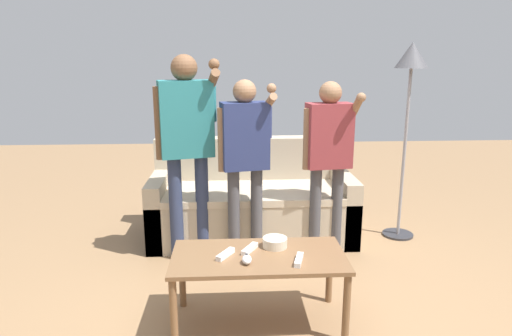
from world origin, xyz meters
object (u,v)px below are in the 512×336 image
(game_remote_wand_far, at_px, (225,254))
(player_right, at_px, (328,149))
(floor_lamp, at_px, (411,76))
(player_center, at_px, (245,149))
(couch, at_px, (252,203))
(snack_bowl, at_px, (275,242))
(player_left, at_px, (187,134))
(game_remote_wand_near, at_px, (299,260))
(coffee_table, at_px, (259,264))
(game_remote_nunchuk, at_px, (247,259))
(game_remote_wand_spare, at_px, (250,249))

(game_remote_wand_far, bearing_deg, player_right, 50.78)
(player_right, bearing_deg, floor_lamp, 24.13)
(player_center, relative_size, game_remote_wand_far, 9.44)
(couch, xyz_separation_m, floor_lamp, (1.36, -0.11, 1.16))
(snack_bowl, xyz_separation_m, player_left, (-0.61, 0.88, 0.55))
(player_center, relative_size, game_remote_wand_near, 8.88)
(player_left, distance_m, game_remote_wand_near, 1.44)
(coffee_table, distance_m, player_right, 1.28)
(floor_lamp, xyz_separation_m, player_right, (-0.76, -0.34, -0.56))
(floor_lamp, bearing_deg, couch, 175.42)
(player_right, xyz_separation_m, game_remote_wand_far, (-0.82, -1.01, -0.43))
(game_remote_wand_far, bearing_deg, floor_lamp, 40.40)
(player_left, relative_size, game_remote_wand_far, 10.64)
(game_remote_nunchuk, xyz_separation_m, game_remote_wand_far, (-0.12, 0.10, -0.01))
(player_left, relative_size, game_remote_wand_near, 10.02)
(couch, relative_size, player_left, 1.10)
(floor_lamp, xyz_separation_m, player_center, (-1.44, -0.39, -0.55))
(coffee_table, relative_size, player_right, 0.73)
(player_left, bearing_deg, snack_bowl, -55.04)
(coffee_table, height_order, game_remote_wand_spare, game_remote_wand_spare)
(snack_bowl, bearing_deg, floor_lamp, 43.82)
(floor_lamp, relative_size, player_right, 1.21)
(coffee_table, distance_m, floor_lamp, 2.20)
(game_remote_wand_spare, bearing_deg, game_remote_wand_near, -30.96)
(game_remote_wand_near, xyz_separation_m, game_remote_wand_spare, (-0.28, 0.17, -0.00))
(game_remote_wand_near, bearing_deg, game_remote_wand_far, 166.89)
(player_right, height_order, game_remote_wand_far, player_right)
(couch, relative_size, snack_bowl, 11.76)
(game_remote_nunchuk, xyz_separation_m, game_remote_wand_near, (0.30, -0.00, -0.01))
(coffee_table, xyz_separation_m, game_remote_nunchuk, (-0.08, -0.11, 0.08))
(game_remote_nunchuk, xyz_separation_m, floor_lamp, (1.46, 1.45, 0.98))
(coffee_table, xyz_separation_m, game_remote_wand_near, (0.23, -0.11, 0.07))
(floor_lamp, xyz_separation_m, game_remote_wand_far, (-1.59, -1.35, -0.99))
(coffee_table, bearing_deg, game_remote_wand_near, -26.01)
(player_left, bearing_deg, couch, 40.83)
(player_center, height_order, game_remote_wand_near, player_center)
(player_center, bearing_deg, floor_lamp, 15.22)
(game_remote_nunchuk, bearing_deg, game_remote_wand_spare, 81.97)
(couch, height_order, snack_bowl, couch)
(player_center, bearing_deg, game_remote_wand_spare, -90.17)
(couch, relative_size, game_remote_nunchuk, 20.62)
(game_remote_wand_near, bearing_deg, coffee_table, 153.99)
(snack_bowl, distance_m, player_left, 1.20)
(couch, bearing_deg, game_remote_nunchuk, -93.75)
(couch, distance_m, player_center, 0.80)
(game_remote_wand_far, bearing_deg, couch, 81.19)
(game_remote_nunchuk, height_order, game_remote_wand_far, game_remote_nunchuk)
(snack_bowl, bearing_deg, game_remote_wand_spare, -160.98)
(game_remote_nunchuk, bearing_deg, snack_bowl, 50.09)
(player_right, bearing_deg, coffee_table, -122.04)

